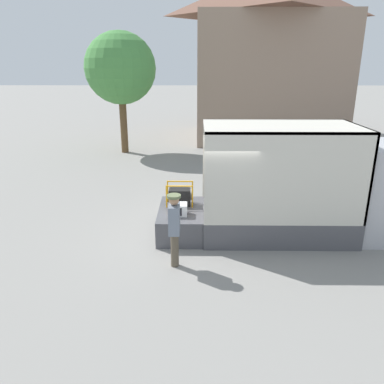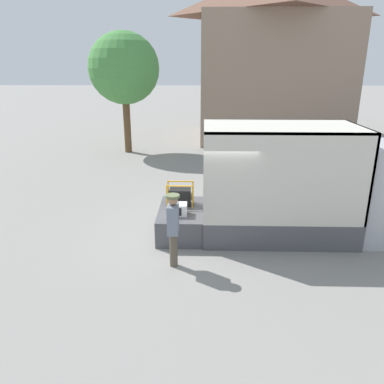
# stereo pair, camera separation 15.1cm
# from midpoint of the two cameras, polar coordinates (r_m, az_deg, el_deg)

# --- Properties ---
(ground_plane) EXTENTS (160.00, 160.00, 0.00)m
(ground_plane) POSITION_cam_midpoint_polar(r_m,az_deg,el_deg) (10.31, 1.24, -6.12)
(ground_plane) COLOR gray
(box_truck) EXTENTS (5.92, 2.15, 2.93)m
(box_truck) POSITION_cam_midpoint_polar(r_m,az_deg,el_deg) (10.61, 21.37, -0.76)
(box_truck) COLOR #B2B2B7
(box_truck) RESTS_ON ground
(tailgate_deck) EXTENTS (1.19, 2.04, 0.68)m
(tailgate_deck) POSITION_cam_midpoint_polar(r_m,az_deg,el_deg) (10.19, -2.10, -4.37)
(tailgate_deck) COLOR #4C4C51
(tailgate_deck) RESTS_ON ground
(microwave) EXTENTS (0.47, 0.38, 0.30)m
(microwave) POSITION_cam_midpoint_polar(r_m,az_deg,el_deg) (9.62, -2.60, -2.66)
(microwave) COLOR white
(microwave) RESTS_ON tailgate_deck
(portable_generator) EXTENTS (0.73, 0.46, 0.62)m
(portable_generator) POSITION_cam_midpoint_polar(r_m,az_deg,el_deg) (10.29, -2.19, -0.70)
(portable_generator) COLOR black
(portable_generator) RESTS_ON tailgate_deck
(worker_person) EXTENTS (0.31, 0.44, 1.71)m
(worker_person) POSITION_cam_midpoint_polar(r_m,az_deg,el_deg) (8.24, -3.24, -4.79)
(worker_person) COLOR brown
(worker_person) RESTS_ON ground
(house_backdrop) EXTENTS (8.81, 7.87, 9.56)m
(house_backdrop) POSITION_cam_midpoint_polar(r_m,az_deg,el_deg) (24.50, 11.10, 19.65)
(house_backdrop) COLOR gray
(house_backdrop) RESTS_ON ground
(street_tree) EXTENTS (3.50, 3.50, 5.96)m
(street_tree) POSITION_cam_midpoint_polar(r_m,az_deg,el_deg) (19.68, -11.07, 17.97)
(street_tree) COLOR brown
(street_tree) RESTS_ON ground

